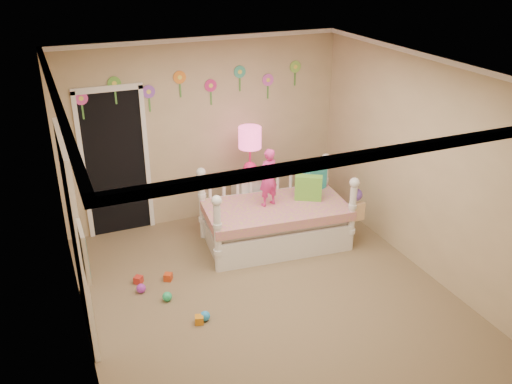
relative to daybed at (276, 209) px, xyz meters
name	(u,v)px	position (x,y,z in m)	size (l,w,h in m)	color
floor	(268,296)	(-0.58, -1.09, -0.51)	(4.00, 4.50, 0.01)	#7F684C
ceiling	(271,70)	(-0.58, -1.09, 2.09)	(4.00, 4.50, 0.01)	white
back_wall	(204,131)	(-0.58, 1.16, 0.79)	(4.00, 0.01, 2.60)	tan
left_wall	(72,229)	(-2.58, -1.09, 0.79)	(0.01, 4.50, 2.60)	tan
right_wall	(424,166)	(1.42, -1.09, 0.79)	(0.01, 4.50, 2.60)	tan
crown_molding	(271,74)	(-0.58, -1.09, 2.06)	(4.00, 4.50, 0.06)	white
daybed	(276,209)	(0.00, 0.00, 0.00)	(1.89, 1.01, 1.02)	white
pillow_turquoise	(315,178)	(0.69, 0.22, 0.25)	(0.38, 0.13, 0.38)	#28B2CA
pillow_lime	(308,188)	(0.47, -0.01, 0.23)	(0.36, 0.13, 0.34)	#68BF3A
child	(268,177)	(-0.09, 0.05, 0.45)	(0.29, 0.19, 0.78)	#E73493
nightstand	(250,198)	(-0.07, 0.72, -0.14)	(0.44, 0.34, 0.73)	white
table_lamp	(250,144)	(-0.07, 0.72, 0.68)	(0.32, 0.32, 0.70)	#E91F66
closet_doorway	(115,162)	(-1.83, 1.15, 0.52)	(0.90, 0.04, 2.07)	black
flower_decals	(196,87)	(-0.67, 1.15, 1.43)	(3.40, 0.02, 0.50)	#B2668C
mirror_closet	(76,237)	(-2.54, -0.79, 0.54)	(0.07, 1.30, 2.10)	white
wall_picture	(84,252)	(-2.55, -1.99, 1.04)	(0.05, 0.34, 0.42)	white
hanging_bag	(356,206)	(0.90, -0.52, 0.11)	(0.20, 0.16, 0.36)	beige
toy_scatter	(170,296)	(-1.64, -0.73, -0.46)	(0.80, 1.30, 0.11)	#996666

